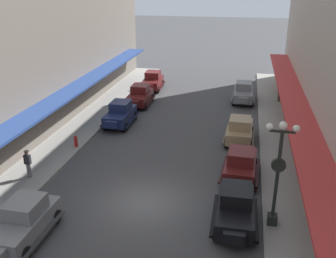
{
  "coord_description": "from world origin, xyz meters",
  "views": [
    {
      "loc": [
        4.65,
        -16.76,
        11.03
      ],
      "look_at": [
        0.0,
        6.0,
        1.8
      ],
      "focal_mm": 41.2,
      "sensor_mm": 36.0,
      "label": 1
    }
  ],
  "objects_px": {
    "parked_car_4": "(140,95)",
    "pedestrian_1": "(28,164)",
    "lamp_post_with_clock": "(278,170)",
    "fire_hydrant": "(76,141)",
    "parked_car_0": "(241,163)",
    "parked_car_2": "(236,207)",
    "parked_car_5": "(153,80)",
    "parked_car_6": "(240,129)",
    "parked_car_1": "(24,220)",
    "parked_car_3": "(243,92)",
    "parked_car_7": "(120,113)",
    "pedestrian_4": "(279,92)"
  },
  "relations": [
    {
      "from": "parked_car_4",
      "to": "parked_car_7",
      "type": "xyz_separation_m",
      "value": [
        -0.19,
        -5.18,
        0.0
      ]
    },
    {
      "from": "parked_car_4",
      "to": "parked_car_6",
      "type": "bearing_deg",
      "value": -36.23
    },
    {
      "from": "parked_car_0",
      "to": "parked_car_6",
      "type": "relative_size",
      "value": 1.0
    },
    {
      "from": "lamp_post_with_clock",
      "to": "parked_car_0",
      "type": "bearing_deg",
      "value": 109.68
    },
    {
      "from": "parked_car_5",
      "to": "parked_car_3",
      "type": "bearing_deg",
      "value": -15.03
    },
    {
      "from": "parked_car_5",
      "to": "parked_car_0",
      "type": "bearing_deg",
      "value": -61.49
    },
    {
      "from": "parked_car_2",
      "to": "pedestrian_1",
      "type": "relative_size",
      "value": 2.56
    },
    {
      "from": "parked_car_4",
      "to": "parked_car_5",
      "type": "height_order",
      "value": "same"
    },
    {
      "from": "pedestrian_4",
      "to": "parked_car_3",
      "type": "bearing_deg",
      "value": -175.13
    },
    {
      "from": "parked_car_2",
      "to": "pedestrian_1",
      "type": "distance_m",
      "value": 12.05
    },
    {
      "from": "parked_car_1",
      "to": "parked_car_4",
      "type": "relative_size",
      "value": 1.0
    },
    {
      "from": "lamp_post_with_clock",
      "to": "parked_car_4",
      "type": "bearing_deg",
      "value": 123.47
    },
    {
      "from": "parked_car_3",
      "to": "parked_car_7",
      "type": "xyz_separation_m",
      "value": [
        -9.44,
        -8.05,
        0.0
      ]
    },
    {
      "from": "parked_car_4",
      "to": "parked_car_6",
      "type": "distance_m",
      "value": 11.41
    },
    {
      "from": "parked_car_3",
      "to": "lamp_post_with_clock",
      "type": "xyz_separation_m",
      "value": [
        1.79,
        -19.56,
        2.04
      ]
    },
    {
      "from": "pedestrian_4",
      "to": "parked_car_0",
      "type": "bearing_deg",
      "value": -101.44
    },
    {
      "from": "pedestrian_1",
      "to": "parked_car_4",
      "type": "bearing_deg",
      "value": 80.17
    },
    {
      "from": "parked_car_4",
      "to": "lamp_post_with_clock",
      "type": "height_order",
      "value": "lamp_post_with_clock"
    },
    {
      "from": "pedestrian_1",
      "to": "fire_hydrant",
      "type": "bearing_deg",
      "value": 79.29
    },
    {
      "from": "parked_car_2",
      "to": "parked_car_7",
      "type": "distance_m",
      "value": 15.04
    },
    {
      "from": "parked_car_2",
      "to": "parked_car_4",
      "type": "bearing_deg",
      "value": 118.94
    },
    {
      "from": "parked_car_1",
      "to": "parked_car_3",
      "type": "distance_m",
      "value": 24.44
    },
    {
      "from": "parked_car_5",
      "to": "pedestrian_1",
      "type": "bearing_deg",
      "value": -96.93
    },
    {
      "from": "parked_car_3",
      "to": "parked_car_6",
      "type": "relative_size",
      "value": 0.99
    },
    {
      "from": "parked_car_0",
      "to": "pedestrian_1",
      "type": "relative_size",
      "value": 2.59
    },
    {
      "from": "parked_car_1",
      "to": "fire_hydrant",
      "type": "height_order",
      "value": "parked_car_1"
    },
    {
      "from": "parked_car_1",
      "to": "parked_car_7",
      "type": "distance_m",
      "value": 14.62
    },
    {
      "from": "parked_car_2",
      "to": "pedestrian_1",
      "type": "height_order",
      "value": "parked_car_2"
    },
    {
      "from": "parked_car_5",
      "to": "pedestrian_1",
      "type": "distance_m",
      "value": 20.35
    },
    {
      "from": "fire_hydrant",
      "to": "pedestrian_1",
      "type": "xyz_separation_m",
      "value": [
        -0.86,
        -4.55,
        0.45
      ]
    },
    {
      "from": "lamp_post_with_clock",
      "to": "parked_car_7",
      "type": "bearing_deg",
      "value": 134.28
    },
    {
      "from": "parked_car_1",
      "to": "parked_car_3",
      "type": "xyz_separation_m",
      "value": [
        9.13,
        22.67,
        0.0
      ]
    },
    {
      "from": "parked_car_2",
      "to": "fire_hydrant",
      "type": "xyz_separation_m",
      "value": [
        -11.02,
        6.57,
        -0.38
      ]
    },
    {
      "from": "lamp_post_with_clock",
      "to": "parked_car_2",
      "type": "bearing_deg",
      "value": -175.24
    },
    {
      "from": "pedestrian_4",
      "to": "parked_car_1",
      "type": "bearing_deg",
      "value": -118.38
    },
    {
      "from": "parked_car_0",
      "to": "pedestrian_1",
      "type": "bearing_deg",
      "value": -167.54
    },
    {
      "from": "fire_hydrant",
      "to": "parked_car_3",
      "type": "bearing_deg",
      "value": 50.16
    },
    {
      "from": "parked_car_4",
      "to": "pedestrian_4",
      "type": "relative_size",
      "value": 2.57
    },
    {
      "from": "parked_car_1",
      "to": "pedestrian_4",
      "type": "relative_size",
      "value": 2.56
    },
    {
      "from": "parked_car_4",
      "to": "pedestrian_1",
      "type": "height_order",
      "value": "parked_car_4"
    },
    {
      "from": "parked_car_1",
      "to": "pedestrian_4",
      "type": "height_order",
      "value": "parked_car_1"
    },
    {
      "from": "parked_car_1",
      "to": "parked_car_5",
      "type": "xyz_separation_m",
      "value": [
        -0.24,
        25.19,
        0.0
      ]
    },
    {
      "from": "parked_car_2",
      "to": "lamp_post_with_clock",
      "type": "height_order",
      "value": "lamp_post_with_clock"
    },
    {
      "from": "parked_car_5",
      "to": "parked_car_1",
      "type": "bearing_deg",
      "value": -89.45
    },
    {
      "from": "parked_car_2",
      "to": "parked_car_5",
      "type": "relative_size",
      "value": 0.99
    },
    {
      "from": "parked_car_3",
      "to": "parked_car_4",
      "type": "xyz_separation_m",
      "value": [
        -9.25,
        -2.87,
        0.0
      ]
    },
    {
      "from": "parked_car_3",
      "to": "parked_car_7",
      "type": "height_order",
      "value": "same"
    },
    {
      "from": "lamp_post_with_clock",
      "to": "pedestrian_4",
      "type": "relative_size",
      "value": 3.09
    },
    {
      "from": "parked_car_4",
      "to": "fire_hydrant",
      "type": "relative_size",
      "value": 5.23
    },
    {
      "from": "parked_car_1",
      "to": "pedestrian_1",
      "type": "xyz_separation_m",
      "value": [
        -2.69,
        4.98,
        0.07
      ]
    }
  ]
}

